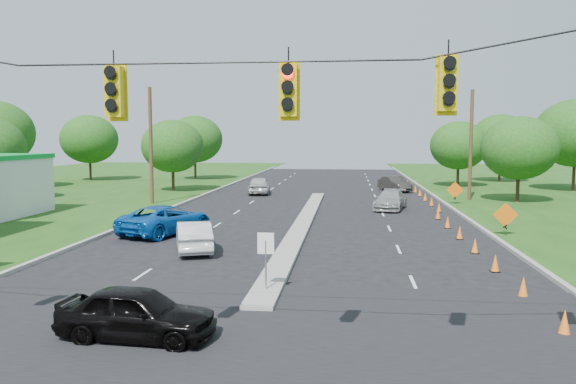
# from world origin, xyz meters

# --- Properties ---
(ground) EXTENTS (160.00, 160.00, 0.00)m
(ground) POSITION_xyz_m (0.00, 0.00, 0.00)
(ground) COLOR black
(ground) RESTS_ON ground
(cross_street) EXTENTS (160.00, 14.00, 0.02)m
(cross_street) POSITION_xyz_m (0.00, 0.00, 0.00)
(cross_street) COLOR black
(cross_street) RESTS_ON ground
(curb_left) EXTENTS (0.25, 110.00, 0.16)m
(curb_left) POSITION_xyz_m (-10.10, 30.00, 0.00)
(curb_left) COLOR gray
(curb_left) RESTS_ON ground
(curb_right) EXTENTS (0.25, 110.00, 0.16)m
(curb_right) POSITION_xyz_m (10.10, 30.00, 0.00)
(curb_right) COLOR gray
(curb_right) RESTS_ON ground
(median) EXTENTS (1.00, 34.00, 0.18)m
(median) POSITION_xyz_m (0.00, 21.00, 0.00)
(median) COLOR gray
(median) RESTS_ON ground
(median_sign) EXTENTS (0.55, 0.06, 2.05)m
(median_sign) POSITION_xyz_m (0.00, 6.00, 1.46)
(median_sign) COLOR gray
(median_sign) RESTS_ON ground
(signal_span) EXTENTS (25.60, 0.32, 9.00)m
(signal_span) POSITION_xyz_m (-0.05, -1.00, 4.97)
(signal_span) COLOR #422D1C
(signal_span) RESTS_ON ground
(utility_pole_far_left) EXTENTS (0.28, 0.28, 9.00)m
(utility_pole_far_left) POSITION_xyz_m (-12.50, 30.00, 4.50)
(utility_pole_far_left) COLOR #422D1C
(utility_pole_far_left) RESTS_ON ground
(utility_pole_far_right) EXTENTS (0.28, 0.28, 9.00)m
(utility_pole_far_right) POSITION_xyz_m (12.50, 35.00, 4.50)
(utility_pole_far_right) COLOR #422D1C
(utility_pole_far_right) RESTS_ON ground
(cone_0) EXTENTS (0.32, 0.32, 0.70)m
(cone_0) POSITION_xyz_m (8.31, 3.00, 0.35)
(cone_0) COLOR orange
(cone_0) RESTS_ON ground
(cone_1) EXTENTS (0.32, 0.32, 0.70)m
(cone_1) POSITION_xyz_m (8.31, 6.50, 0.35)
(cone_1) COLOR orange
(cone_1) RESTS_ON ground
(cone_2) EXTENTS (0.32, 0.32, 0.70)m
(cone_2) POSITION_xyz_m (8.31, 10.00, 0.35)
(cone_2) COLOR orange
(cone_2) RESTS_ON ground
(cone_3) EXTENTS (0.32, 0.32, 0.70)m
(cone_3) POSITION_xyz_m (8.31, 13.50, 0.35)
(cone_3) COLOR orange
(cone_3) RESTS_ON ground
(cone_4) EXTENTS (0.32, 0.32, 0.70)m
(cone_4) POSITION_xyz_m (8.31, 17.00, 0.35)
(cone_4) COLOR orange
(cone_4) RESTS_ON ground
(cone_5) EXTENTS (0.32, 0.32, 0.70)m
(cone_5) POSITION_xyz_m (8.31, 20.50, 0.35)
(cone_5) COLOR orange
(cone_5) RESTS_ON ground
(cone_6) EXTENTS (0.32, 0.32, 0.70)m
(cone_6) POSITION_xyz_m (8.31, 24.00, 0.35)
(cone_6) COLOR orange
(cone_6) RESTS_ON ground
(cone_7) EXTENTS (0.32, 0.32, 0.70)m
(cone_7) POSITION_xyz_m (8.91, 27.50, 0.35)
(cone_7) COLOR orange
(cone_7) RESTS_ON ground
(cone_8) EXTENTS (0.32, 0.32, 0.70)m
(cone_8) POSITION_xyz_m (8.91, 31.00, 0.35)
(cone_8) COLOR orange
(cone_8) RESTS_ON ground
(cone_9) EXTENTS (0.32, 0.32, 0.70)m
(cone_9) POSITION_xyz_m (8.91, 34.50, 0.35)
(cone_9) COLOR orange
(cone_9) RESTS_ON ground
(cone_10) EXTENTS (0.32, 0.32, 0.70)m
(cone_10) POSITION_xyz_m (8.91, 38.00, 0.35)
(cone_10) COLOR orange
(cone_10) RESTS_ON ground
(cone_11) EXTENTS (0.32, 0.32, 0.70)m
(cone_11) POSITION_xyz_m (8.91, 41.50, 0.35)
(cone_11) COLOR orange
(cone_11) RESTS_ON ground
(cone_12) EXTENTS (0.32, 0.32, 0.70)m
(cone_12) POSITION_xyz_m (8.91, 45.00, 0.35)
(cone_12) COLOR orange
(cone_12) RESTS_ON ground
(cone_13) EXTENTS (0.32, 0.32, 0.70)m
(cone_13) POSITION_xyz_m (8.91, 48.50, 0.35)
(cone_13) COLOR orange
(cone_13) RESTS_ON ground
(work_sign_1) EXTENTS (1.27, 0.58, 1.37)m
(work_sign_1) POSITION_xyz_m (10.80, 18.00, 1.09)
(work_sign_1) COLOR black
(work_sign_1) RESTS_ON ground
(work_sign_2) EXTENTS (1.27, 0.58, 1.37)m
(work_sign_2) POSITION_xyz_m (10.80, 32.00, 1.09)
(work_sign_2) COLOR black
(work_sign_2) RESTS_ON ground
(tree_4) EXTENTS (6.72, 6.72, 7.84)m
(tree_4) POSITION_xyz_m (-28.00, 52.00, 4.96)
(tree_4) COLOR black
(tree_4) RESTS_ON ground
(tree_5) EXTENTS (5.88, 5.88, 6.86)m
(tree_5) POSITION_xyz_m (-14.00, 40.00, 4.34)
(tree_5) COLOR black
(tree_5) RESTS_ON ground
(tree_6) EXTENTS (6.72, 6.72, 7.84)m
(tree_6) POSITION_xyz_m (-16.00, 55.00, 4.96)
(tree_6) COLOR black
(tree_6) RESTS_ON ground
(tree_9) EXTENTS (5.88, 5.88, 6.86)m
(tree_9) POSITION_xyz_m (16.00, 34.00, 4.34)
(tree_9) COLOR black
(tree_9) RESTS_ON ground
(tree_10) EXTENTS (7.56, 7.56, 8.82)m
(tree_10) POSITION_xyz_m (24.00, 44.00, 5.58)
(tree_10) COLOR black
(tree_10) RESTS_ON ground
(tree_11) EXTENTS (6.72, 6.72, 7.84)m
(tree_11) POSITION_xyz_m (20.00, 55.00, 4.96)
(tree_11) COLOR black
(tree_11) RESTS_ON ground
(tree_12) EXTENTS (5.88, 5.88, 6.86)m
(tree_12) POSITION_xyz_m (14.00, 48.00, 4.34)
(tree_12) COLOR black
(tree_12) RESTS_ON ground
(black_sedan) EXTENTS (4.16, 1.93, 1.38)m
(black_sedan) POSITION_xyz_m (-2.66, 1.51, 0.69)
(black_sedan) COLOR black
(black_sedan) RESTS_ON ground
(white_sedan) EXTENTS (2.77, 4.47, 1.39)m
(white_sedan) POSITION_xyz_m (-4.29, 12.59, 0.70)
(white_sedan) COLOR silver
(white_sedan) RESTS_ON ground
(blue_pickup) EXTENTS (4.50, 6.17, 1.56)m
(blue_pickup) POSITION_xyz_m (-7.04, 16.94, 0.78)
(blue_pickup) COLOR #0C53AC
(blue_pickup) RESTS_ON ground
(silver_car_far) EXTENTS (2.91, 5.01, 1.37)m
(silver_car_far) POSITION_xyz_m (5.67, 28.65, 0.68)
(silver_car_far) COLOR #979797
(silver_car_far) RESTS_ON ground
(silver_car_oncoming) EXTENTS (2.46, 4.91, 1.61)m
(silver_car_oncoming) POSITION_xyz_m (-5.47, 38.66, 0.80)
(silver_car_oncoming) COLOR #B5B5B5
(silver_car_oncoming) RESTS_ON ground
(dark_car_receding) EXTENTS (3.15, 4.65, 1.45)m
(dark_car_receding) POSITION_xyz_m (7.06, 42.46, 0.73)
(dark_car_receding) COLOR #2A2625
(dark_car_receding) RESTS_ON ground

